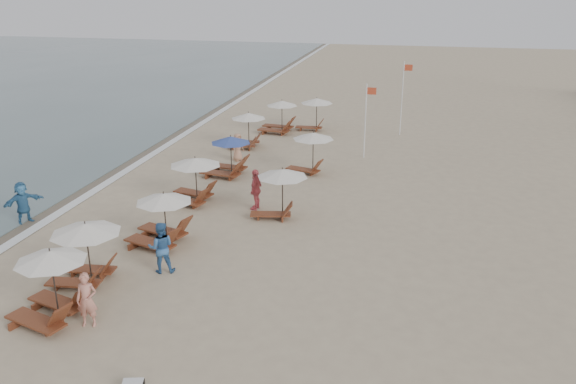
% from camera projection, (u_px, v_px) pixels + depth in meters
% --- Properties ---
extents(ground, '(160.00, 160.00, 0.00)m').
position_uv_depth(ground, '(276.00, 285.00, 20.70)').
color(ground, tan).
rests_on(ground, ground).
extents(wet_sand_band, '(3.20, 140.00, 0.01)m').
position_uv_depth(wet_sand_band, '(98.00, 173.00, 32.50)').
color(wet_sand_band, '#6B5E4C').
rests_on(wet_sand_band, ground).
extents(foam_line, '(0.50, 140.00, 0.02)m').
position_uv_depth(foam_line, '(119.00, 175.00, 32.23)').
color(foam_line, white).
rests_on(foam_line, ground).
extents(lounger_station_0, '(2.63, 2.43, 2.37)m').
position_uv_depth(lounger_station_0, '(47.00, 288.00, 18.26)').
color(lounger_station_0, brown).
rests_on(lounger_station_0, ground).
extents(lounger_station_1, '(2.58, 2.39, 2.24)m').
position_uv_depth(lounger_station_1, '(83.00, 251.00, 20.47)').
color(lounger_station_1, brown).
rests_on(lounger_station_1, ground).
extents(lounger_station_2, '(2.75, 2.61, 2.15)m').
position_uv_depth(lounger_station_2, '(159.00, 220.00, 23.62)').
color(lounger_station_2, brown).
rests_on(lounger_station_2, ground).
extents(lounger_station_3, '(2.71, 2.39, 2.19)m').
position_uv_depth(lounger_station_3, '(192.00, 179.00, 27.99)').
color(lounger_station_3, brown).
rests_on(lounger_station_3, ground).
extents(lounger_station_4, '(2.69, 2.24, 2.16)m').
position_uv_depth(lounger_station_4, '(226.00, 158.00, 31.93)').
color(lounger_station_4, brown).
rests_on(lounger_station_4, ground).
extents(lounger_station_5, '(2.42, 2.15, 2.21)m').
position_uv_depth(lounger_station_5, '(246.00, 129.00, 37.10)').
color(lounger_station_5, brown).
rests_on(lounger_station_5, ground).
extents(lounger_station_6, '(2.68, 2.20, 2.21)m').
position_uv_depth(lounger_station_6, '(278.00, 118.00, 40.86)').
color(lounger_station_6, brown).
rests_on(lounger_station_6, ground).
extents(inland_station_0, '(2.57, 2.24, 2.22)m').
position_uv_depth(inland_station_0, '(278.00, 186.00, 26.03)').
color(inland_station_0, brown).
rests_on(inland_station_0, ground).
extents(inland_station_1, '(2.63, 2.24, 2.22)m').
position_uv_depth(inland_station_1, '(309.00, 148.00, 32.13)').
color(inland_station_1, brown).
rests_on(inland_station_1, ground).
extents(inland_station_2, '(2.58, 2.24, 2.22)m').
position_uv_depth(inland_station_2, '(314.00, 110.00, 41.30)').
color(inland_station_2, brown).
rests_on(inland_station_2, ground).
extents(beachgoer_near, '(0.72, 0.55, 1.76)m').
position_uv_depth(beachgoer_near, '(87.00, 300.00, 18.02)').
color(beachgoer_near, tan).
rests_on(beachgoer_near, ground).
extents(beachgoer_mid_a, '(1.11, 0.99, 1.90)m').
position_uv_depth(beachgoer_mid_a, '(161.00, 247.00, 21.36)').
color(beachgoer_mid_a, '#34659D').
rests_on(beachgoer_mid_a, ground).
extents(beachgoer_far_a, '(0.58, 1.16, 1.91)m').
position_uv_depth(beachgoer_far_a, '(256.00, 189.00, 27.21)').
color(beachgoer_far_a, '#CE525A').
rests_on(beachgoer_far_a, ground).
extents(beachgoer_far_b, '(0.83, 0.94, 1.62)m').
position_uv_depth(beachgoer_far_b, '(238.00, 147.00, 34.53)').
color(beachgoer_far_b, tan).
rests_on(beachgoer_far_b, ground).
extents(waterline_walker, '(1.37, 1.74, 1.84)m').
position_uv_depth(waterline_walker, '(23.00, 202.00, 25.72)').
color(waterline_walker, teal).
rests_on(waterline_walker, ground).
extents(flag_pole_near, '(0.59, 0.08, 4.35)m').
position_uv_depth(flag_pole_near, '(366.00, 117.00, 34.59)').
color(flag_pole_near, silver).
rests_on(flag_pole_near, ground).
extents(flag_pole_far, '(0.59, 0.08, 4.91)m').
position_uv_depth(flag_pole_far, '(403.00, 95.00, 39.62)').
color(flag_pole_far, silver).
rests_on(flag_pole_far, ground).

